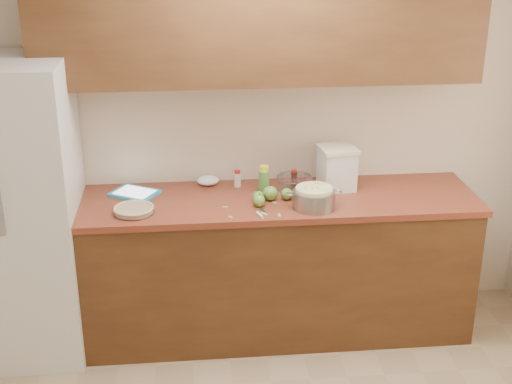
{
  "coord_description": "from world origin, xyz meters",
  "views": [
    {
      "loc": [
        -0.43,
        -2.5,
        2.57
      ],
      "look_at": [
        -0.04,
        1.43,
        0.98
      ],
      "focal_mm": 50.0,
      "sensor_mm": 36.0,
      "label": 1
    }
  ],
  "objects": [
    {
      "name": "vanilla_bottle",
      "position": [
        0.23,
        1.66,
        0.97
      ],
      "size": [
        0.04,
        0.04,
        0.11
      ],
      "rotation": [
        0.0,
        0.0,
        0.34
      ],
      "color": "black",
      "rests_on": "counter_run"
    },
    {
      "name": "peel_c",
      "position": [
        0.07,
        1.2,
        0.92
      ],
      "size": [
        0.02,
        0.04,
        0.0
      ],
      "primitive_type": "cube",
      "rotation": [
        0.0,
        0.0,
        1.59
      ],
      "color": "#90C25E",
      "rests_on": "counter_run"
    },
    {
      "name": "peel_e",
      "position": [
        -0.01,
        1.23,
        0.92
      ],
      "size": [
        0.04,
        0.04,
        0.0
      ],
      "primitive_type": "cube",
      "rotation": [
        0.0,
        0.0,
        -0.79
      ],
      "color": "#90C25E",
      "rests_on": "counter_run"
    },
    {
      "name": "room_shell",
      "position": [
        0.0,
        0.0,
        1.3
      ],
      "size": [
        3.6,
        3.6,
        3.6
      ],
      "color": "tan",
      "rests_on": "ground"
    },
    {
      "name": "lemon_bottle",
      "position": [
        0.02,
        1.54,
        1.01
      ],
      "size": [
        0.07,
        0.07,
        0.18
      ],
      "rotation": [
        0.0,
        0.0,
        -0.17
      ],
      "color": "#4C8C38",
      "rests_on": "counter_run"
    },
    {
      "name": "mixing_bowl",
      "position": [
        0.22,
        1.6,
        0.97
      ],
      "size": [
        0.23,
        0.23,
        0.08
      ],
      "rotation": [
        0.0,
        0.0,
        -0.29
      ],
      "color": "silver",
      "rests_on": "counter_run"
    },
    {
      "name": "apple_front",
      "position": [
        -0.03,
        1.35,
        0.96
      ],
      "size": [
        0.07,
        0.07,
        0.09
      ],
      "color": "olive",
      "rests_on": "counter_run"
    },
    {
      "name": "paring_knife",
      "position": [
        -0.03,
        1.22,
        0.93
      ],
      "size": [
        0.06,
        0.16,
        0.02
      ],
      "rotation": [
        0.0,
        0.0,
        0.29
      ],
      "color": "gray",
      "rests_on": "counter_run"
    },
    {
      "name": "upper_cabinets",
      "position": [
        0.0,
        1.63,
        1.95
      ],
      "size": [
        2.6,
        0.34,
        0.7
      ],
      "primitive_type": "cube",
      "color": "#58371A",
      "rests_on": "room_shell"
    },
    {
      "name": "peel_d",
      "position": [
        -0.23,
        1.35,
        0.92
      ],
      "size": [
        0.04,
        0.02,
        0.0
      ],
      "primitive_type": "cube",
      "rotation": [
        0.0,
        0.0,
        -0.21
      ],
      "color": "#90C25E",
      "rests_on": "counter_run"
    },
    {
      "name": "apple_center",
      "position": [
        0.05,
        1.43,
        0.96
      ],
      "size": [
        0.09,
        0.09,
        0.1
      ],
      "color": "olive",
      "rests_on": "counter_run"
    },
    {
      "name": "peel_a",
      "position": [
        -0.21,
        1.2,
        0.92
      ],
      "size": [
        0.03,
        0.03,
        0.0
      ],
      "primitive_type": "cube",
      "rotation": [
        0.0,
        0.0,
        -0.92
      ],
      "color": "#90C25E",
      "rests_on": "counter_run"
    },
    {
      "name": "peel_b",
      "position": [
        0.07,
        1.39,
        0.92
      ],
      "size": [
        0.02,
        0.03,
        0.0
      ],
      "primitive_type": "cube",
      "rotation": [
        0.0,
        0.0,
        -1.13
      ],
      "color": "#90C25E",
      "rests_on": "counter_run"
    },
    {
      "name": "counter_run",
      "position": [
        0.0,
        1.48,
        0.46
      ],
      "size": [
        2.64,
        0.68,
        0.92
      ],
      "color": "#553218",
      "rests_on": "ground"
    },
    {
      "name": "flour_canister",
      "position": [
        0.48,
        1.59,
        1.06
      ],
      "size": [
        0.24,
        0.24,
        0.27
      ],
      "rotation": [
        0.0,
        0.0,
        0.13
      ],
      "color": "silver",
      "rests_on": "counter_run"
    },
    {
      "name": "tablet",
      "position": [
        -0.77,
        1.6,
        0.93
      ],
      "size": [
        0.34,
        0.32,
        0.02
      ],
      "rotation": [
        0.0,
        0.0,
        -0.54
      ],
      "color": "#2A97CD",
      "rests_on": "counter_run"
    },
    {
      "name": "cinnamon_shaker",
      "position": [
        -0.13,
        1.68,
        0.97
      ],
      "size": [
        0.04,
        0.04,
        0.11
      ],
      "rotation": [
        0.0,
        0.0,
        0.04
      ],
      "color": "beige",
      "rests_on": "counter_run"
    },
    {
      "name": "colander",
      "position": [
        0.29,
        1.3,
        0.98
      ],
      "size": [
        0.34,
        0.25,
        0.13
      ],
      "rotation": [
        0.0,
        0.0,
        0.35
      ],
      "color": "gray",
      "rests_on": "counter_run"
    },
    {
      "name": "fridge",
      "position": [
        -1.44,
        1.44,
        0.9
      ],
      "size": [
        0.7,
        0.7,
        1.8
      ],
      "primitive_type": "cube",
      "color": "silver",
      "rests_on": "ground"
    },
    {
      "name": "apple_left",
      "position": [
        -0.03,
        1.41,
        0.96
      ],
      "size": [
        0.07,
        0.07,
        0.08
      ],
      "color": "olive",
      "rests_on": "counter_run"
    },
    {
      "name": "apple_extra",
      "position": [
        0.15,
        1.43,
        0.96
      ],
      "size": [
        0.07,
        0.07,
        0.08
      ],
      "color": "olive",
      "rests_on": "counter_run"
    },
    {
      "name": "pie",
      "position": [
        -0.76,
        1.32,
        0.94
      ],
      "size": [
        0.24,
        0.24,
        0.04
      ],
      "rotation": [
        0.0,
        0.0,
        0.26
      ],
      "color": "silver",
      "rests_on": "counter_run"
    },
    {
      "name": "paper_towel",
      "position": [
        -0.32,
        1.73,
        0.95
      ],
      "size": [
        0.15,
        0.12,
        0.06
      ],
      "primitive_type": "ellipsoid",
      "rotation": [
        0.0,
        0.0,
        0.05
      ],
      "color": "white",
      "rests_on": "counter_run"
    }
  ]
}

